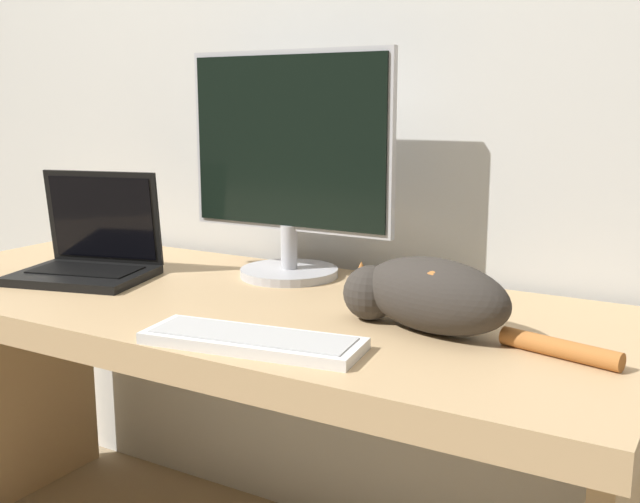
{
  "coord_description": "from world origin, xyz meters",
  "views": [
    {
      "loc": [
        0.96,
        -0.91,
        1.14
      ],
      "look_at": [
        0.24,
        0.32,
        0.86
      ],
      "focal_mm": 42.0,
      "sensor_mm": 36.0,
      "label": 1
    }
  ],
  "objects_px": {
    "external_keyboard": "(252,340)",
    "cat": "(428,294)",
    "laptop": "(89,256)",
    "monitor": "(289,164)"
  },
  "relations": [
    {
      "from": "external_keyboard",
      "to": "cat",
      "type": "bearing_deg",
      "value": 38.04
    },
    {
      "from": "laptop",
      "to": "external_keyboard",
      "type": "bearing_deg",
      "value": -34.83
    },
    {
      "from": "laptop",
      "to": "external_keyboard",
      "type": "xyz_separation_m",
      "value": [
        0.64,
        -0.23,
        -0.04
      ]
    },
    {
      "from": "laptop",
      "to": "cat",
      "type": "height_order",
      "value": "laptop"
    },
    {
      "from": "laptop",
      "to": "external_keyboard",
      "type": "distance_m",
      "value": 0.68
    },
    {
      "from": "external_keyboard",
      "to": "cat",
      "type": "xyz_separation_m",
      "value": [
        0.22,
        0.24,
        0.06
      ]
    },
    {
      "from": "monitor",
      "to": "external_keyboard",
      "type": "bearing_deg",
      "value": -64.39
    },
    {
      "from": "monitor",
      "to": "external_keyboard",
      "type": "distance_m",
      "value": 0.59
    },
    {
      "from": "monitor",
      "to": "laptop",
      "type": "distance_m",
      "value": 0.53
    },
    {
      "from": "monitor",
      "to": "external_keyboard",
      "type": "height_order",
      "value": "monitor"
    }
  ]
}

